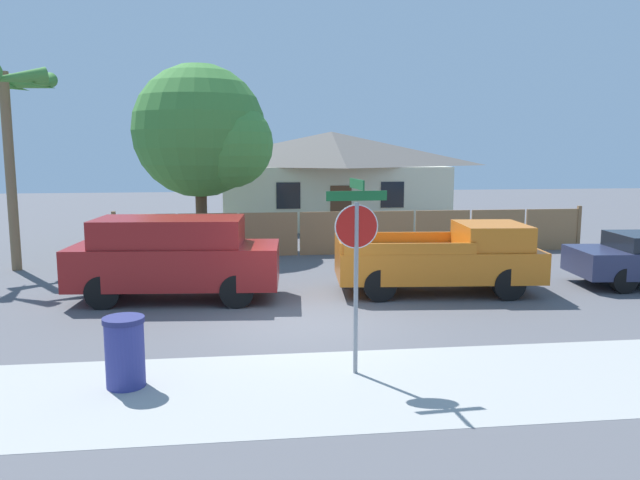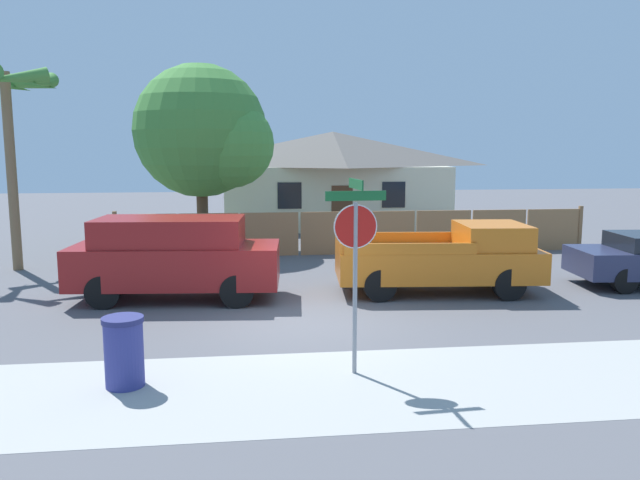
{
  "view_description": "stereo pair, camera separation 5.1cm",
  "coord_description": "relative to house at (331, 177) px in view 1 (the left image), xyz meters",
  "views": [
    {
      "loc": [
        -1.21,
        -12.42,
        3.53
      ],
      "look_at": [
        0.42,
        0.67,
        1.6
      ],
      "focal_mm": 35.0,
      "sensor_mm": 36.0,
      "label": 1
    },
    {
      "loc": [
        -1.16,
        -12.42,
        3.53
      ],
      "look_at": [
        0.42,
        0.67,
        1.6
      ],
      "focal_mm": 35.0,
      "sensor_mm": 36.0,
      "label": 2
    }
  ],
  "objects": [
    {
      "name": "ground_plane",
      "position": [
        -2.92,
        -16.36,
        -2.24
      ],
      "size": [
        80.0,
        80.0,
        0.0
      ],
      "primitive_type": "plane",
      "color": "#56565B"
    },
    {
      "name": "sidewalk_strip",
      "position": [
        -2.92,
        -19.96,
        -2.23
      ],
      "size": [
        36.0,
        3.2,
        0.01
      ],
      "color": "#A3A39E",
      "rests_on": "ground"
    },
    {
      "name": "wooden_fence",
      "position": [
        -0.29,
        -8.24,
        -1.51
      ],
      "size": [
        16.01,
        0.12,
        1.55
      ],
      "color": "#997047",
      "rests_on": "ground"
    },
    {
      "name": "house",
      "position": [
        0.0,
        0.0,
        0.0
      ],
      "size": [
        10.64,
        6.17,
        4.32
      ],
      "color": "beige",
      "rests_on": "ground"
    },
    {
      "name": "oak_tree",
      "position": [
        -5.35,
        -6.53,
        1.81
      ],
      "size": [
        4.85,
        4.62,
        6.46
      ],
      "color": "brown",
      "rests_on": "ground"
    },
    {
      "name": "palm_tree",
      "position": [
        -10.75,
        -9.78,
        2.74
      ],
      "size": [
        2.84,
        3.05,
        5.78
      ],
      "color": "brown",
      "rests_on": "ground"
    },
    {
      "name": "red_suv",
      "position": [
        -5.73,
        -14.09,
        -1.19
      ],
      "size": [
        4.93,
        2.26,
        1.95
      ],
      "rotation": [
        0.0,
        0.0,
        -0.09
      ],
      "color": "maroon",
      "rests_on": "ground"
    },
    {
      "name": "orange_pickup",
      "position": [
        0.82,
        -14.11,
        -1.38
      ],
      "size": [
        5.07,
        2.45,
        1.71
      ],
      "rotation": [
        0.0,
        0.0,
        -0.09
      ],
      "color": "orange",
      "rests_on": "ground"
    },
    {
      "name": "stop_sign",
      "position": [
        -2.39,
        -19.41,
        -0.15
      ],
      "size": [
        0.95,
        0.86,
        3.08
      ],
      "rotation": [
        0.0,
        0.0,
        0.06
      ],
      "color": "gray",
      "rests_on": "ground"
    },
    {
      "name": "trash_bin",
      "position": [
        -5.91,
        -19.55,
        -1.7
      ],
      "size": [
        0.61,
        0.61,
        1.07
      ],
      "color": "navy",
      "rests_on": "ground"
    }
  ]
}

